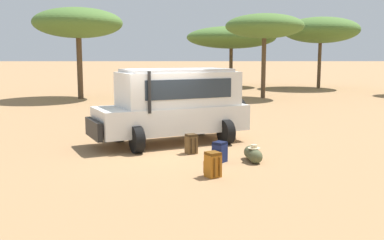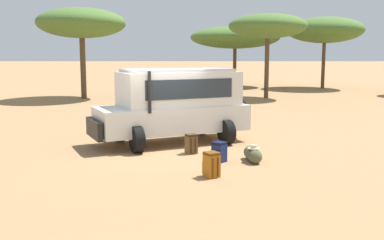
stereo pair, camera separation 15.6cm
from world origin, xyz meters
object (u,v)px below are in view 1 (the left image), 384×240
Objects in this scene: acacia_tree_far_left at (78,23)px; acacia_tree_right_mid at (321,30)px; backpack_beside_front_wheel at (191,144)px; duffel_bag_low_black_case at (253,154)px; acacia_tree_centre_back at (264,26)px; safari_vehicle at (174,104)px; backpack_cluster_center at (219,152)px; acacia_tree_left_mid at (231,38)px; backpack_near_rear_wheel at (213,165)px.

acacia_tree_right_mid reaches higher than acacia_tree_far_left.
acacia_tree_far_left reaches higher than backpack_beside_front_wheel.
acacia_tree_centre_back reaches higher than duffel_bag_low_black_case.
duffel_bag_low_black_case is at bearing -49.20° from safari_vehicle.
acacia_tree_far_left is at bearing -178.06° from acacia_tree_centre_back.
acacia_tree_far_left is (-7.97, 17.42, 4.58)m from backpack_cluster_center.
duffel_bag_low_black_case is 0.12× the size of acacia_tree_left_mid.
safari_vehicle reaches higher than duffel_bag_low_black_case.
acacia_tree_left_mid is 10.56m from acacia_tree_centre_back.
acacia_tree_right_mid is at bearing 69.38° from backpack_near_rear_wheel.
backpack_near_rear_wheel reaches higher than duffel_bag_low_black_case.
acacia_tree_left_mid is (3.14, 29.81, 4.03)m from backpack_near_rear_wheel.
backpack_cluster_center is at bearing -65.42° from acacia_tree_far_left.
safari_vehicle is 3.16m from backpack_cluster_center.
acacia_tree_far_left is at bearing 113.71° from backpack_beside_front_wheel.
acacia_tree_left_mid is at bearing 82.39° from backpack_beside_front_wheel.
backpack_cluster_center is 0.09× the size of acacia_tree_far_left.
backpack_beside_front_wheel is at bearing 126.75° from backpack_cluster_center.
backpack_beside_front_wheel is 0.11× the size of acacia_tree_centre_back.
acacia_tree_far_left is at bearing 117.17° from duffel_bag_low_black_case.
acacia_tree_far_left is at bearing 114.29° from safari_vehicle.
duffel_bag_low_black_case is at bearing 4.86° from backpack_cluster_center.
acacia_tree_left_mid is at bearing 86.06° from duffel_bag_low_black_case.
backpack_cluster_center is at bearing -63.83° from safari_vehicle.
backpack_cluster_center is 28.74m from acacia_tree_left_mid.
acacia_tree_centre_back is at bearing 77.36° from backpack_near_rear_wheel.
acacia_tree_far_left is (-6.65, 14.73, 3.56)m from safari_vehicle.
backpack_near_rear_wheel is 30.25m from acacia_tree_left_mid.
acacia_tree_centre_back is 10.42m from acacia_tree_right_mid.
acacia_tree_left_mid is at bearing 45.14° from acacia_tree_far_left.
duffel_bag_low_black_case is at bearing -29.29° from backpack_beside_front_wheel.
acacia_tree_far_left is (-8.90, 17.34, 4.66)m from duffel_bag_low_black_case.
acacia_tree_left_mid reaches higher than duffel_bag_low_black_case.
duffel_bag_low_black_case is 0.18× the size of acacia_tree_centre_back.
acacia_tree_centre_back is (1.20, -10.48, 0.35)m from acacia_tree_left_mid.
safari_vehicle is 9.15× the size of backpack_beside_front_wheel.
backpack_beside_front_wheel is at bearing -113.47° from acacia_tree_right_mid.
backpack_cluster_center reaches higher than duffel_bag_low_black_case.
backpack_cluster_center is at bearing -53.25° from backpack_beside_front_wheel.
backpack_cluster_center is at bearing -111.19° from acacia_tree_right_mid.
acacia_tree_left_mid is (4.19, 25.62, 3.04)m from safari_vehicle.
acacia_tree_far_left is 0.77× the size of acacia_tree_left_mid.
acacia_tree_right_mid is at bearing 54.09° from acacia_tree_centre_back.
acacia_tree_left_mid is at bearing 164.40° from acacia_tree_right_mid.
acacia_tree_far_left is 20.19m from acacia_tree_right_mid.
safari_vehicle is 0.97× the size of acacia_tree_centre_back.
acacia_tree_left_mid reaches higher than backpack_cluster_center.
backpack_beside_front_wheel is at bearing -106.09° from acacia_tree_centre_back.
backpack_near_rear_wheel reaches higher than backpack_cluster_center.
acacia_tree_right_mid reaches higher than backpack_beside_front_wheel.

